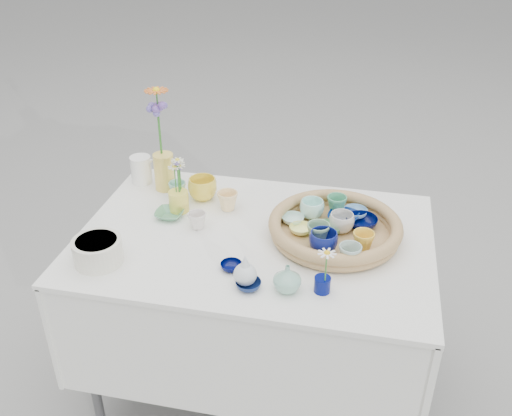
% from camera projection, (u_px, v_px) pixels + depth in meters
% --- Properties ---
extents(ground, '(80.00, 80.00, 0.00)m').
position_uv_depth(ground, '(255.00, 385.00, 2.44)').
color(ground, gray).
extents(display_table, '(1.26, 0.86, 0.77)m').
position_uv_depth(display_table, '(255.00, 385.00, 2.44)').
color(display_table, white).
rests_on(display_table, ground).
extents(wicker_tray, '(0.47, 0.47, 0.08)m').
position_uv_depth(wicker_tray, '(335.00, 228.00, 2.02)').
color(wicker_tray, '#997045').
rests_on(wicker_tray, display_table).
extents(tray_ceramic_0, '(0.13, 0.13, 0.03)m').
position_uv_depth(tray_ceramic_0, '(343.00, 217.00, 2.10)').
color(tray_ceramic_0, navy).
rests_on(tray_ceramic_0, wicker_tray).
extents(tray_ceramic_1, '(0.12, 0.12, 0.04)m').
position_uv_depth(tray_ceramic_1, '(362.00, 222.00, 2.06)').
color(tray_ceramic_1, '#00052F').
rests_on(tray_ceramic_1, wicker_tray).
extents(tray_ceramic_2, '(0.10, 0.10, 0.07)m').
position_uv_depth(tray_ceramic_2, '(363.00, 241.00, 1.92)').
color(tray_ceramic_2, gold).
rests_on(tray_ceramic_2, wicker_tray).
extents(tray_ceramic_3, '(0.13, 0.13, 0.03)m').
position_uv_depth(tray_ceramic_3, '(328.00, 229.00, 2.03)').
color(tray_ceramic_3, '#5EA46C').
rests_on(tray_ceramic_3, wicker_tray).
extents(tray_ceramic_4, '(0.10, 0.10, 0.07)m').
position_uv_depth(tray_ceramic_4, '(318.00, 234.00, 1.96)').
color(tray_ceramic_4, '#79A779').
rests_on(tray_ceramic_4, wicker_tray).
extents(tray_ceramic_5, '(0.11, 0.11, 0.03)m').
position_uv_depth(tray_ceramic_5, '(293.00, 219.00, 2.09)').
color(tray_ceramic_5, silver).
rests_on(tray_ceramic_5, wicker_tray).
extents(tray_ceramic_6, '(0.10, 0.10, 0.07)m').
position_uv_depth(tray_ceramic_6, '(312.00, 209.00, 2.11)').
color(tray_ceramic_6, '#B5F3E5').
rests_on(tray_ceramic_6, wicker_tray).
extents(tray_ceramic_7, '(0.11, 0.11, 0.07)m').
position_uv_depth(tray_ceramic_7, '(342.00, 223.00, 2.03)').
color(tray_ceramic_7, silver).
rests_on(tray_ceramic_7, wicker_tray).
extents(tray_ceramic_8, '(0.11, 0.11, 0.03)m').
position_uv_depth(tray_ceramic_8, '(355.00, 213.00, 2.12)').
color(tray_ceramic_8, '#7DB8E9').
rests_on(tray_ceramic_8, wicker_tray).
extents(tray_ceramic_9, '(0.13, 0.13, 0.08)m').
position_uv_depth(tray_ceramic_9, '(323.00, 242.00, 1.91)').
color(tray_ceramic_9, navy).
rests_on(tray_ceramic_9, wicker_tray).
extents(tray_ceramic_10, '(0.10, 0.10, 0.03)m').
position_uv_depth(tray_ceramic_10, '(301.00, 229.00, 2.03)').
color(tray_ceramic_10, '#FBFF88').
rests_on(tray_ceramic_10, wicker_tray).
extents(tray_ceramic_11, '(0.10, 0.10, 0.07)m').
position_uv_depth(tray_ceramic_11, '(350.00, 255.00, 1.85)').
color(tray_ceramic_11, '#9FBDB5').
rests_on(tray_ceramic_11, wicker_tray).
extents(tray_ceramic_12, '(0.09, 0.09, 0.07)m').
position_uv_depth(tray_ceramic_12, '(337.00, 205.00, 2.14)').
color(tray_ceramic_12, '#48A173').
rests_on(tray_ceramic_12, wicker_tray).
extents(loose_ceramic_0, '(0.14, 0.14, 0.09)m').
position_uv_depth(loose_ceramic_0, '(203.00, 189.00, 2.26)').
color(loose_ceramic_0, yellow).
rests_on(loose_ceramic_0, display_table).
extents(loose_ceramic_1, '(0.09, 0.09, 0.07)m').
position_uv_depth(loose_ceramic_1, '(228.00, 201.00, 2.19)').
color(loose_ceramic_1, '#FFD993').
rests_on(loose_ceramic_1, display_table).
extents(loose_ceramic_2, '(0.11, 0.11, 0.03)m').
position_uv_depth(loose_ceramic_2, '(170.00, 214.00, 2.15)').
color(loose_ceramic_2, '#58996E').
rests_on(loose_ceramic_2, display_table).
extents(loose_ceramic_3, '(0.09, 0.09, 0.06)m').
position_uv_depth(loose_ceramic_3, '(197.00, 221.00, 2.08)').
color(loose_ceramic_3, silver).
rests_on(loose_ceramic_3, display_table).
extents(loose_ceramic_4, '(0.09, 0.09, 0.02)m').
position_uv_depth(loose_ceramic_4, '(231.00, 266.00, 1.87)').
color(loose_ceramic_4, '#00053C').
rests_on(loose_ceramic_4, display_table).
extents(loose_ceramic_5, '(0.09, 0.09, 0.06)m').
position_uv_depth(loose_ceramic_5, '(178.00, 190.00, 2.28)').
color(loose_ceramic_5, '#84C3AA').
rests_on(loose_ceramic_5, display_table).
extents(loose_ceramic_6, '(0.11, 0.11, 0.03)m').
position_uv_depth(loose_ceramic_6, '(248.00, 285.00, 1.78)').
color(loose_ceramic_6, '#101F4D').
rests_on(loose_ceramic_6, display_table).
extents(fluted_bowl, '(0.17, 0.17, 0.09)m').
position_uv_depth(fluted_bowl, '(98.00, 251.00, 1.89)').
color(fluted_bowl, silver).
rests_on(fluted_bowl, display_table).
extents(bud_vase_paleblue, '(0.08, 0.08, 0.11)m').
position_uv_depth(bud_vase_paleblue, '(245.00, 269.00, 1.78)').
color(bud_vase_paleblue, silver).
rests_on(bud_vase_paleblue, display_table).
extents(bud_vase_seafoam, '(0.11, 0.11, 0.09)m').
position_uv_depth(bud_vase_seafoam, '(287.00, 278.00, 1.76)').
color(bud_vase_seafoam, '#80B59E').
rests_on(bud_vase_seafoam, display_table).
extents(bud_vase_cobalt, '(0.07, 0.07, 0.05)m').
position_uv_depth(bud_vase_cobalt, '(322.00, 284.00, 1.76)').
color(bud_vase_cobalt, '#020A53').
rests_on(bud_vase_cobalt, display_table).
extents(single_daisy, '(0.08, 0.08, 0.12)m').
position_uv_depth(single_daisy, '(326.00, 267.00, 1.72)').
color(single_daisy, white).
rests_on(single_daisy, bud_vase_cobalt).
extents(tall_vase_yellow, '(0.10, 0.10, 0.15)m').
position_uv_depth(tall_vase_yellow, '(164.00, 172.00, 2.32)').
color(tall_vase_yellow, '#F4D357').
rests_on(tall_vase_yellow, display_table).
extents(gerbera, '(0.13, 0.13, 0.28)m').
position_uv_depth(gerbera, '(159.00, 123.00, 2.22)').
color(gerbera, orange).
rests_on(gerbera, tall_vase_yellow).
extents(hydrangea, '(0.08, 0.08, 0.26)m').
position_uv_depth(hydrangea, '(159.00, 132.00, 2.24)').
color(hydrangea, '#704DAC').
rests_on(hydrangea, tall_vase_yellow).
extents(white_pitcher, '(0.14, 0.11, 0.12)m').
position_uv_depth(white_pitcher, '(141.00, 170.00, 2.38)').
color(white_pitcher, white).
rests_on(white_pitcher, display_table).
extents(daisy_cup, '(0.10, 0.10, 0.08)m').
position_uv_depth(daisy_cup, '(179.00, 201.00, 2.18)').
color(daisy_cup, '#F1DE4B').
rests_on(daisy_cup, display_table).
extents(daisy_posy, '(0.10, 0.10, 0.15)m').
position_uv_depth(daisy_posy, '(181.00, 173.00, 2.13)').
color(daisy_posy, silver).
rests_on(daisy_posy, daisy_cup).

